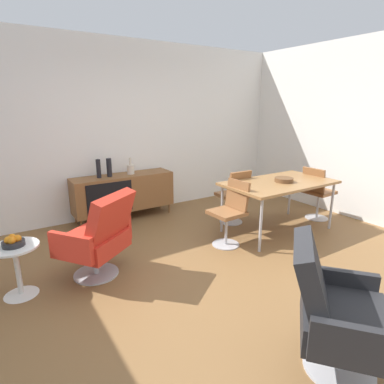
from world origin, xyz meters
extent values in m
plane|color=brown|center=(0.00, 0.00, 0.00)|extent=(8.32, 8.32, 0.00)
cube|color=white|center=(0.00, 2.60, 1.40)|extent=(6.80, 0.12, 2.80)
cube|color=white|center=(3.20, 0.00, 1.40)|extent=(0.12, 5.60, 2.80)
cube|color=brown|center=(-0.01, 2.30, 0.44)|extent=(1.60, 0.44, 0.56)
cube|color=black|center=(-0.31, 2.08, 0.44)|extent=(0.70, 0.01, 0.48)
cylinder|color=brown|center=(-0.75, 2.13, 0.08)|extent=(0.03, 0.03, 0.16)
cylinder|color=brown|center=(0.73, 2.13, 0.08)|extent=(0.03, 0.03, 0.16)
cylinder|color=brown|center=(-0.75, 2.47, 0.08)|extent=(0.03, 0.03, 0.16)
cylinder|color=brown|center=(0.73, 2.47, 0.08)|extent=(0.03, 0.03, 0.16)
cylinder|color=beige|center=(0.14, 2.30, 0.79)|extent=(0.12, 0.12, 0.15)
cylinder|color=beige|center=(0.14, 2.30, 0.93)|extent=(0.04, 0.04, 0.12)
cylinder|color=black|center=(-0.38, 2.30, 0.86)|extent=(0.07, 0.07, 0.29)
cylinder|color=black|center=(-0.21, 2.30, 0.86)|extent=(0.08, 0.08, 0.29)
cube|color=olive|center=(1.69, 0.58, 0.72)|extent=(1.60, 0.90, 0.04)
cylinder|color=#B7B7BC|center=(0.97, 0.19, 0.35)|extent=(0.04, 0.04, 0.70)
cylinder|color=#B7B7BC|center=(2.41, 0.19, 0.35)|extent=(0.04, 0.04, 0.70)
cylinder|color=#B7B7BC|center=(0.97, 0.97, 0.35)|extent=(0.04, 0.04, 0.70)
cylinder|color=#B7B7BC|center=(2.41, 0.97, 0.35)|extent=(0.04, 0.04, 0.70)
cylinder|color=brown|center=(1.73, 0.54, 0.77)|extent=(0.26, 0.26, 0.06)
cube|color=brown|center=(2.64, 0.58, 0.45)|extent=(0.41, 0.41, 0.05)
cube|color=brown|center=(2.46, 0.57, 0.67)|extent=(0.10, 0.38, 0.38)
cylinder|color=#B7B7BC|center=(2.64, 0.58, 0.21)|extent=(0.04, 0.04, 0.42)
cylinder|color=#B7B7BC|center=(2.64, 0.58, 0.01)|extent=(0.36, 0.36, 0.01)
cube|color=brown|center=(0.74, 0.58, 0.45)|extent=(0.42, 0.42, 0.05)
cube|color=brown|center=(0.92, 0.59, 0.67)|extent=(0.11, 0.38, 0.38)
cylinder|color=#B7B7BC|center=(0.74, 0.58, 0.21)|extent=(0.04, 0.04, 0.42)
cylinder|color=#B7B7BC|center=(0.74, 0.58, 0.01)|extent=(0.36, 0.36, 0.01)
cube|color=brown|center=(1.34, 1.20, 0.45)|extent=(0.41, 0.41, 0.05)
cube|color=brown|center=(1.33, 1.02, 0.67)|extent=(0.38, 0.10, 0.38)
cylinder|color=#B7B7BC|center=(1.34, 1.20, 0.21)|extent=(0.04, 0.04, 0.42)
cylinder|color=#B7B7BC|center=(1.34, 1.20, 0.01)|extent=(0.36, 0.36, 0.01)
cube|color=red|center=(-0.94, 0.75, 0.38)|extent=(0.81, 0.81, 0.20)
cube|color=red|center=(-0.80, 0.55, 0.69)|extent=(0.64, 0.57, 0.51)
cube|color=red|center=(-0.67, 0.94, 0.46)|extent=(0.34, 0.44, 0.28)
cube|color=red|center=(-1.21, 0.56, 0.46)|extent=(0.34, 0.44, 0.28)
cylinder|color=#B7B7BC|center=(-0.94, 0.75, 0.14)|extent=(0.06, 0.06, 0.28)
cylinder|color=#B7B7BC|center=(-0.94, 0.75, 0.01)|extent=(0.48, 0.48, 0.02)
cube|color=#262628|center=(0.11, -1.47, 0.38)|extent=(0.82, 0.81, 0.20)
cube|color=#262628|center=(-0.04, -1.29, 0.69)|extent=(0.63, 0.59, 0.51)
cube|color=#262628|center=(-0.14, -1.68, 0.46)|extent=(0.37, 0.43, 0.28)
cube|color=#262628|center=(0.37, -1.26, 0.46)|extent=(0.37, 0.43, 0.28)
cylinder|color=#B7B7BC|center=(0.11, -1.47, 0.14)|extent=(0.06, 0.06, 0.28)
cylinder|color=#B7B7BC|center=(0.11, -1.47, 0.01)|extent=(0.48, 0.48, 0.02)
cylinder|color=white|center=(-1.67, 0.76, 0.51)|extent=(0.44, 0.44, 0.02)
cylinder|color=white|center=(-1.67, 0.76, 0.25)|extent=(0.05, 0.05, 0.50)
cone|color=white|center=(-1.67, 0.76, 0.01)|extent=(0.32, 0.32, 0.02)
cylinder|color=#262628|center=(-1.67, 0.76, 0.55)|extent=(0.20, 0.20, 0.05)
sphere|color=orange|center=(-1.63, 0.75, 0.59)|extent=(0.07, 0.07, 0.07)
sphere|color=orange|center=(-1.67, 0.80, 0.59)|extent=(0.07, 0.07, 0.07)
sphere|color=orange|center=(-1.71, 0.75, 0.59)|extent=(0.07, 0.07, 0.07)
sphere|color=orange|center=(-1.68, 0.72, 0.59)|extent=(0.07, 0.07, 0.07)
camera|label=1|loc=(-1.74, -2.45, 1.80)|focal=29.69mm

